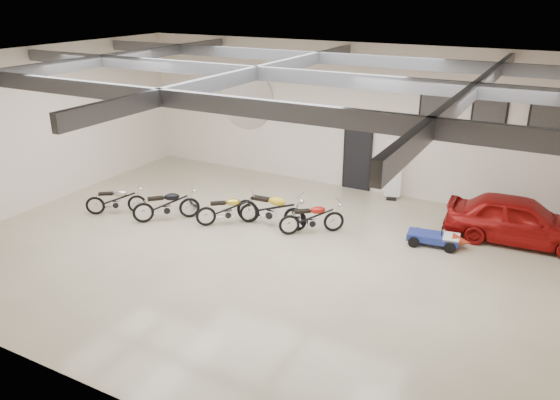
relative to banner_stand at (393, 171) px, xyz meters
The scene contains 19 objects.
floor 5.92m from the banner_stand, 109.39° to the right, with size 16.00×12.00×0.01m, color #BFB091.
ceiling 7.07m from the banner_stand, 109.39° to the right, with size 16.00×12.00×0.01m, color gray.
back_wall 2.50m from the banner_stand, 165.52° to the left, with size 16.00×0.02×5.00m, color silver.
left_wall 11.45m from the banner_stand, 151.03° to the right, with size 0.02×12.00×5.00m, color silver.
ceiling_beams 6.93m from the banner_stand, 109.39° to the right, with size 15.80×11.80×0.32m, color #56575D, non-canonical shape.
door 1.51m from the banner_stand, 162.60° to the left, with size 0.92×0.08×2.10m, color black.
logo_plaque 6.22m from the banner_stand, behind, with size 2.30×0.06×1.16m, color silver, non-canonical shape.
poster_left 2.40m from the banner_stand, 23.37° to the left, with size 1.05×0.08×1.35m, color black, non-canonical shape.
poster_mid 3.42m from the banner_stand, ahead, with size 1.05×0.08×1.35m, color black, non-canonical shape.
poster_right 4.77m from the banner_stand, ahead, with size 1.05×0.08×1.35m, color black, non-canonical shape.
oil_sign 0.83m from the banner_stand, 94.52° to the left, with size 0.72×0.10×0.72m, color white, non-canonical shape.
banner_stand is the anchor object (origin of this frame).
motorcycle_silver 8.97m from the banner_stand, 143.85° to the right, with size 1.83×0.57×0.95m, color silver, non-canonical shape.
motorcycle_black 7.42m from the banner_stand, 138.22° to the right, with size 1.98×0.61×1.03m, color silver, non-canonical shape.
motorcycle_gold 5.70m from the banner_stand, 130.75° to the right, with size 1.86×0.58×0.97m, color silver, non-canonical shape.
motorcycle_yellow 4.60m from the banner_stand, 123.01° to the right, with size 2.23×0.69×1.16m, color silver, non-canonical shape.
motorcycle_red 3.93m from the banner_stand, 108.30° to the right, with size 1.89×0.58×0.98m, color silver, non-canonical shape.
go_kart 3.65m from the banner_stand, 51.87° to the right, with size 1.69×0.76×0.61m, color navy, non-canonical shape.
vintage_car 4.35m from the banner_stand, 20.26° to the right, with size 3.91×1.58×1.33m, color maroon.
Camera 1 is at (6.74, -11.31, 6.63)m, focal length 35.00 mm.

